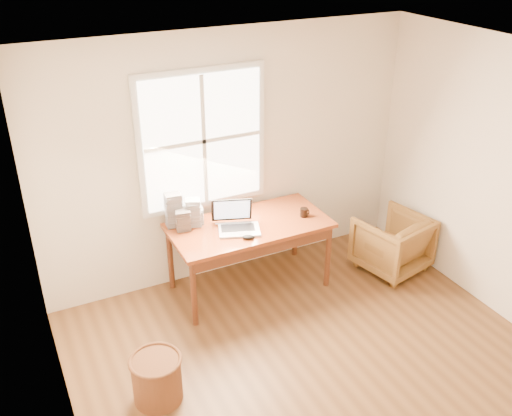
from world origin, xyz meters
The scene contains 11 objects.
room_shell centered at (-0.02, 0.16, 1.32)m, with size 4.04×4.54×2.64m.
desk centered at (0.00, 1.80, 0.73)m, with size 1.60×0.80×0.04m, color brown.
armchair centered at (1.55, 1.43, 0.32)m, with size 0.67×0.69×0.63m, color brown.
wicker_stool centered at (-1.34, 0.71, 0.20)m, with size 0.40×0.40×0.40m, color brown.
laptop centered at (-0.15, 1.71, 0.89)m, with size 0.38×0.40×0.28m, color silver, non-canonical shape.
mouse centered at (-0.14, 1.53, 0.77)m, with size 0.12×0.07×0.04m, color black.
coffee_mug centered at (0.57, 1.70, 0.80)m, with size 0.08×0.08×0.09m, color black.
cd_stack_a centered at (-0.50, 2.03, 0.89)m, with size 0.14×0.13×0.28m, color silver.
cd_stack_b centered at (-0.63, 1.98, 0.86)m, with size 0.14×0.12×0.21m, color #27272C.
cd_stack_c centered at (-0.68, 2.10, 0.93)m, with size 0.16×0.14×0.35m, color #ADABB9.
cd_stack_d centered at (-0.46, 2.05, 0.83)m, with size 0.13×0.11×0.16m, color silver.
Camera 1 is at (-2.15, -2.71, 3.51)m, focal length 40.00 mm.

